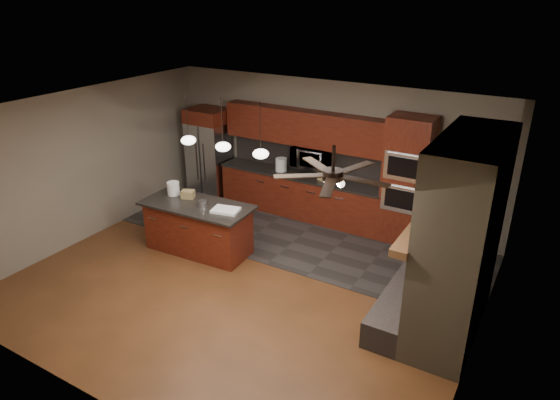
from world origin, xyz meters
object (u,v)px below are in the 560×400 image
Objects in this scene: counter_bucket at (281,165)px; counter_box at (323,175)px; microwave at (311,157)px; white_bucket at (173,188)px; oven_tower at (407,181)px; cardboard_box at (188,194)px; kitchen_island at (198,227)px; paint_can at (202,204)px; paint_tray at (226,210)px; refrigerator at (210,153)px.

counter_bucket reaches higher than counter_box.
counter_box is (0.98, -0.05, -0.04)m from counter_bucket.
white_bucket is at bearing -127.45° from microwave.
microwave reaches higher than counter_box.
oven_tower reaches higher than cardboard_box.
kitchen_island is 12.64× the size of paint_can.
counter_bucket is (-0.24, 2.27, 0.09)m from paint_tray.
oven_tower reaches higher than paint_can.
counter_bucket is (-0.67, -0.05, -0.27)m from microwave.
microwave reaches higher than cardboard_box.
paint_tray is 2.30× the size of counter_box.
kitchen_island is 0.63m from cardboard_box.
paint_tray is at bearing -28.76° from cardboard_box.
oven_tower is 3.25× the size of microwave.
kitchen_island is at bearing 169.47° from paint_can.
white_bucket is (-0.64, 0.13, 0.58)m from kitchen_island.
kitchen_island is 7.54× the size of counter_bucket.
paint_tray is at bearing -136.68° from oven_tower.
counter_bucket reaches higher than paint_can.
white_bucket is 1.50× the size of paint_can.
refrigerator reaches higher than white_bucket.
paint_tray is at bearing -47.08° from refrigerator.
kitchen_island is at bearing -99.45° from counter_bucket.
white_bucket is 0.81m from paint_can.
microwave is 3.25× the size of cardboard_box.
paint_tray is at bearing -85.61° from counter_box.
counter_bucket is at bearing 83.58° from paint_tray.
counter_box is at bearing 46.39° from white_bucket.
microwave is 1.62× the size of paint_tray.
microwave is 2.48m from refrigerator.
microwave reaches higher than paint_can.
oven_tower is 1.67m from counter_box.
paint_tray is 2.34m from counter_box.
cardboard_box is at bearing -105.82° from counter_box.
refrigerator reaches higher than paint_tray.
microwave reaches higher than kitchen_island.
microwave is 4.54× the size of paint_can.
refrigerator is at bearing 119.94° from kitchen_island.
counter_box is at bearing -2.91° from counter_bucket.
counter_box is (-1.66, -0.04, -0.19)m from oven_tower.
white_bucket reaches higher than paint_can.
refrigerator is at bearing -179.05° from oven_tower.
counter_bucket is (-2.64, 0.01, -0.16)m from oven_tower.
white_bucket is 0.33m from cardboard_box.
refrigerator is 0.99× the size of kitchen_island.
refrigerator is at bearing 97.39° from cardboard_box.
counter_bucket is at bearing 2.59° from refrigerator.
oven_tower is 12.15× the size of counter_box.
kitchen_island is 2.39m from counter_bucket.
paint_can is (1.57, -2.23, -0.03)m from refrigerator.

